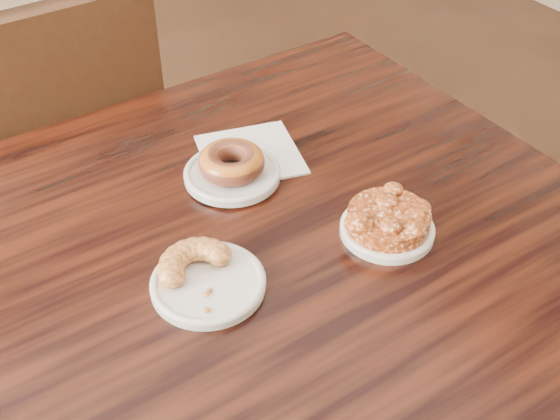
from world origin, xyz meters
TOP-DOWN VIEW (x-y plane):
  - floor at (0.00, 0.00)m, footprint 5.00×5.00m
  - cafe_table at (0.01, -0.29)m, footprint 0.99×0.99m
  - chair_far at (-0.10, 0.54)m, footprint 0.46×0.46m
  - napkin at (0.07, -0.09)m, footprint 0.21×0.21m
  - plate_donut at (0.01, -0.13)m, footprint 0.16×0.16m
  - plate_cruller at (-0.15, -0.33)m, footprint 0.16×0.16m
  - plate_fritter at (0.13, -0.38)m, footprint 0.15×0.15m
  - glazed_donut at (0.01, -0.13)m, footprint 0.11×0.11m
  - apple_fritter at (0.13, -0.38)m, footprint 0.17×0.17m
  - cruller_fragment at (-0.15, -0.33)m, footprint 0.13×0.13m

SIDE VIEW (x-z plane):
  - floor at x=0.00m, z-range 0.00..0.00m
  - cafe_table at x=0.01m, z-range 0.00..0.75m
  - chair_far at x=-0.10m, z-range 0.00..0.90m
  - napkin at x=0.07m, z-range 0.75..0.75m
  - plate_cruller at x=-0.15m, z-range 0.75..0.76m
  - plate_fritter at x=0.13m, z-range 0.75..0.76m
  - plate_donut at x=0.01m, z-range 0.75..0.77m
  - cruller_fragment at x=-0.15m, z-range 0.76..0.80m
  - apple_fritter at x=0.13m, z-range 0.76..0.80m
  - glazed_donut at x=0.01m, z-range 0.77..0.81m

